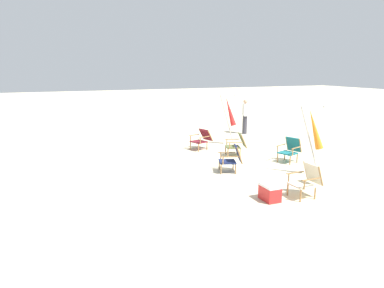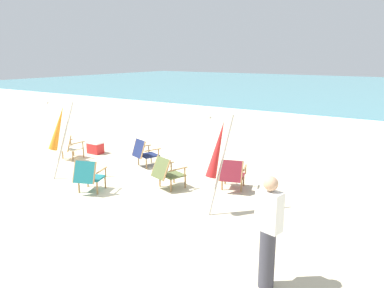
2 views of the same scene
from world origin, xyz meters
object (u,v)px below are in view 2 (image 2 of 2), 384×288
object	(u,v)px
person_near_chairs	(268,232)
cooler_box	(95,147)
beach_chair_mid_center	(89,175)
beach_chair_front_right	(144,152)
beach_chair_far_center	(69,146)
beach_chair_back_left	(167,172)
umbrella_furled_red	(218,150)
umbrella_furled_orange	(58,129)
beach_chair_front_left	(232,173)

from	to	relation	value
person_near_chairs	cooler_box	bearing A→B (deg)	153.18
beach_chair_mid_center	beach_chair_front_right	xyz separation A→B (m)	(-0.29, 2.35, 0.00)
beach_chair_far_center	beach_chair_back_left	xyz separation A→B (m)	(4.14, -0.44, -0.00)
umbrella_furled_red	umbrella_furled_orange	bearing A→B (deg)	-176.40
beach_chair_front_left	person_near_chairs	xyz separation A→B (m)	(2.17, -3.19, 0.42)
beach_chair_front_right	umbrella_furled_orange	xyz separation A→B (m)	(-1.14, -2.01, 0.90)
umbrella_furled_orange	cooler_box	world-z (taller)	umbrella_furled_orange
beach_chair_far_center	beach_chair_front_left	size ratio (longest dim) A/B	0.90
beach_chair_mid_center	umbrella_furled_orange	distance (m)	1.73
person_near_chairs	umbrella_furled_red	bearing A→B (deg)	135.04
umbrella_furled_red	beach_chair_far_center	bearing A→B (deg)	169.96
beach_chair_far_center	beach_chair_mid_center	distance (m)	3.23
umbrella_furled_red	beach_chair_front_left	bearing A→B (deg)	104.32
beach_chair_mid_center	beach_chair_front_right	size ratio (longest dim) A/B	1.03
beach_chair_mid_center	umbrella_furled_orange	size ratio (longest dim) A/B	0.42
beach_chair_far_center	umbrella_furled_orange	world-z (taller)	umbrella_furled_orange
beach_chair_front_right	umbrella_furled_orange	world-z (taller)	umbrella_furled_orange
beach_chair_front_left	beach_chair_mid_center	xyz separation A→B (m)	(-2.75, -2.00, 0.01)
umbrella_furled_orange	cooler_box	size ratio (longest dim) A/B	4.17
beach_chair_front_left	beach_chair_front_right	size ratio (longest dim) A/B	1.11
cooler_box	beach_chair_front_left	bearing A→B (deg)	-6.74
beach_chair_front_left	umbrella_furled_red	xyz separation A→B (m)	(0.35, -1.37, 0.92)
beach_chair_back_left	beach_chair_mid_center	world-z (taller)	beach_chair_mid_center
beach_chair_mid_center	beach_chair_front_right	distance (m)	2.37
beach_chair_mid_center	umbrella_furled_orange	world-z (taller)	umbrella_furled_orange
beach_chair_front_right	cooler_box	distance (m)	2.38
beach_chair_mid_center	cooler_box	world-z (taller)	beach_chair_mid_center
beach_chair_front_left	cooler_box	xyz separation A→B (m)	(-5.39, 0.64, -0.22)
beach_chair_back_left	beach_chair_far_center	bearing A→B (deg)	173.98
beach_chair_front_right	person_near_chairs	xyz separation A→B (m)	(5.22, -3.54, 0.41)
cooler_box	beach_chair_far_center	bearing A→B (deg)	-97.17
beach_chair_far_center	person_near_chairs	bearing A→B (deg)	-20.41
beach_chair_back_left	beach_chair_front_left	distance (m)	1.57
beach_chair_front_left	beach_chair_mid_center	bearing A→B (deg)	-143.97
cooler_box	person_near_chairs	bearing A→B (deg)	-26.82
beach_chair_front_left	umbrella_furled_orange	size ratio (longest dim) A/B	0.45
beach_chair_far_center	cooler_box	distance (m)	1.00
beach_chair_front_left	beach_chair_mid_center	size ratio (longest dim) A/B	1.07
person_near_chairs	beach_chair_far_center	bearing A→B (deg)	159.59
beach_chair_front_left	beach_chair_front_right	xyz separation A→B (m)	(-3.04, 0.36, 0.01)
beach_chair_far_center	beach_chair_mid_center	world-z (taller)	beach_chair_far_center
person_near_chairs	beach_chair_front_right	bearing A→B (deg)	145.81
beach_chair_far_center	beach_chair_front_right	xyz separation A→B (m)	(2.47, 0.68, 0.00)
beach_chair_mid_center	person_near_chairs	distance (m)	5.08
beach_chair_back_left	umbrella_furled_orange	distance (m)	3.08
beach_chair_mid_center	person_near_chairs	xyz separation A→B (m)	(4.92, -1.19, 0.41)
beach_chair_mid_center	umbrella_furled_red	size ratio (longest dim) A/B	0.41
beach_chair_back_left	person_near_chairs	world-z (taller)	person_near_chairs
umbrella_furled_red	beach_chair_front_right	bearing A→B (deg)	153.09
umbrella_furled_orange	person_near_chairs	xyz separation A→B (m)	(6.36, -1.54, -0.50)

